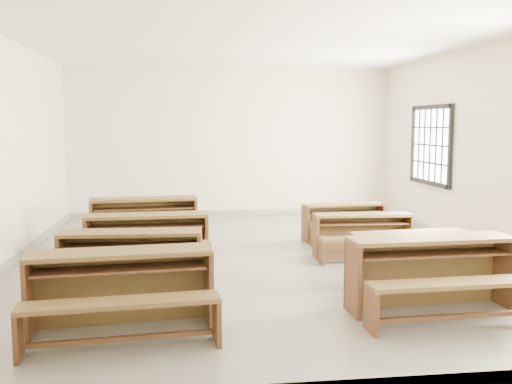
{
  "coord_description": "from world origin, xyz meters",
  "views": [
    {
      "loc": [
        -1.04,
        -8.16,
        1.97
      ],
      "look_at": [
        0.0,
        0.0,
        1.0
      ],
      "focal_mm": 40.0,
      "sensor_mm": 36.0,
      "label": 1
    }
  ],
  "objects": [
    {
      "name": "room",
      "position": [
        0.09,
        0.0,
        2.14
      ],
      "size": [
        8.5,
        8.5,
        3.2
      ],
      "color": "slate",
      "rests_on": "ground"
    },
    {
      "name": "desk_set_0",
      "position": [
        -1.65,
        -2.77,
        0.45
      ],
      "size": [
        1.81,
        1.05,
        0.78
      ],
      "rotation": [
        0.0,
        0.0,
        0.09
      ],
      "color": "brown",
      "rests_on": "ground"
    },
    {
      "name": "desk_set_1",
      "position": [
        -1.67,
        -1.53,
        0.43
      ],
      "size": [
        1.68,
        0.93,
        0.74
      ],
      "rotation": [
        0.0,
        0.0,
        -0.05
      ],
      "color": "brown",
      "rests_on": "ground"
    },
    {
      "name": "desk_set_2",
      "position": [
        -1.55,
        -0.33,
        0.44
      ],
      "size": [
        1.7,
        0.93,
        0.75
      ],
      "rotation": [
        0.0,
        0.0,
        0.04
      ],
      "color": "brown",
      "rests_on": "ground"
    },
    {
      "name": "desk_set_3",
      "position": [
        -1.69,
        1.25,
        0.45
      ],
      "size": [
        1.8,
        1.05,
        0.78
      ],
      "rotation": [
        0.0,
        0.0,
        0.09
      ],
      "color": "brown",
      "rests_on": "ground"
    },
    {
      "name": "desk_set_4",
      "position": [
        1.55,
        -2.57,
        0.46
      ],
      "size": [
        1.8,
        0.99,
        0.79
      ],
      "rotation": [
        0.0,
        0.0,
        0.04
      ],
      "color": "brown",
      "rests_on": "ground"
    },
    {
      "name": "desk_set_5",
      "position": [
        1.72,
        -1.62,
        0.39
      ],
      "size": [
        1.54,
        0.91,
        0.66
      ],
      "rotation": [
        0.0,
        0.0,
        0.1
      ],
      "color": "brown",
      "rests_on": "ground"
    },
    {
      "name": "desk_set_6",
      "position": [
        1.61,
        -0.05,
        0.38
      ],
      "size": [
        1.48,
        0.81,
        0.65
      ],
      "rotation": [
        0.0,
        0.0,
        -0.04
      ],
      "color": "brown",
      "rests_on": "ground"
    },
    {
      "name": "desk_set_7",
      "position": [
        1.67,
        1.19,
        0.37
      ],
      "size": [
        1.47,
        0.87,
        0.63
      ],
      "rotation": [
        0.0,
        0.0,
        0.11
      ],
      "color": "brown",
      "rests_on": "ground"
    }
  ]
}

